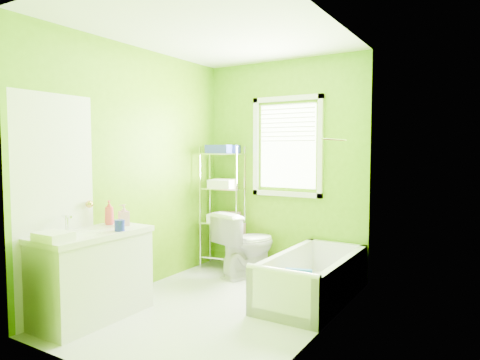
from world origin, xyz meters
The scene contains 9 objects.
ground centered at (0.00, 0.00, 0.00)m, with size 2.90×2.90×0.00m, color silver.
room_envelope centered at (0.00, 0.00, 1.55)m, with size 2.14×2.94×2.62m.
window centered at (0.05, 1.42, 1.61)m, with size 0.92×0.05×1.22m.
door centered at (-1.04, -1.00, 1.00)m, with size 0.09×0.80×2.00m.
right_wall_decor centered at (1.04, -0.02, 1.32)m, with size 0.04×1.48×1.17m.
bathtub centered at (0.70, 0.64, 0.15)m, with size 0.70×1.49×0.48m.
toilet centered at (-0.29, 1.02, 0.39)m, with size 0.44×0.77×0.78m, color white.
vanity centered at (-0.80, -0.83, 0.42)m, with size 0.54×1.05×1.02m.
wire_shelf_unit centered at (-0.72, 1.20, 0.96)m, with size 0.57×0.47×1.57m.
Camera 1 is at (2.29, -3.33, 1.51)m, focal length 32.00 mm.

